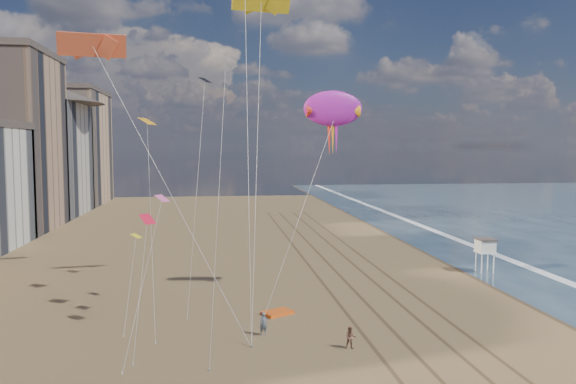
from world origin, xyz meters
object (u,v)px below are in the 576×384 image
at_px(show_kite, 333,109).
at_px(kite_flyer_b, 351,338).
at_px(lifeguard_stand, 485,246).
at_px(grounded_kite, 278,313).
at_px(kite_flyer_a, 264,324).

xyz_separation_m(show_kite, kite_flyer_b, (-1.44, -13.06, -16.08)).
bearing_deg(kite_flyer_b, show_kite, 91.62).
bearing_deg(lifeguard_stand, grounded_kite, -152.81).
xyz_separation_m(grounded_kite, kite_flyer_b, (4.02, -8.37, 0.64)).
relative_size(grounded_kite, kite_flyer_a, 1.42).
xyz_separation_m(grounded_kite, show_kite, (5.45, 4.69, 16.72)).
xyz_separation_m(kite_flyer_a, kite_flyer_b, (5.56, -3.47, -0.06)).
bearing_deg(grounded_kite, kite_flyer_b, -93.89).
distance_m(lifeguard_stand, show_kite, 24.35).
height_order(grounded_kite, kite_flyer_b, kite_flyer_b).
distance_m(grounded_kite, show_kite, 18.20).
distance_m(lifeguard_stand, kite_flyer_b, 28.71).
bearing_deg(kite_flyer_a, show_kite, 38.37).
xyz_separation_m(show_kite, kite_flyer_a, (-7.00, -9.59, -16.02)).
relative_size(grounded_kite, kite_flyer_b, 1.53).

